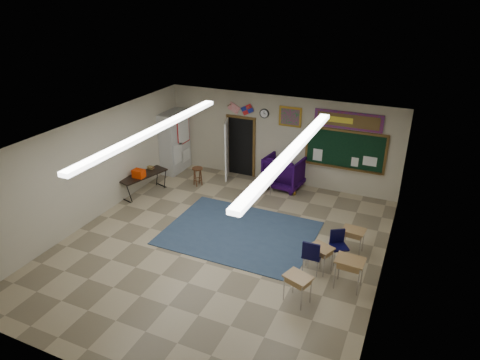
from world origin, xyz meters
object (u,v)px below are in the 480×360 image
at_px(wingback_armchair, 285,171).
at_px(folding_table, 144,183).
at_px(student_desk_front_left, 320,257).
at_px(wooden_stool, 198,176).
at_px(student_desk_front_right, 353,239).

relative_size(wingback_armchair, folding_table, 0.71).
height_order(wingback_armchair, student_desk_front_left, wingback_armchair).
bearing_deg(wooden_stool, folding_table, -135.31).
bearing_deg(wooden_stool, student_desk_front_right, -18.76).
bearing_deg(folding_table, student_desk_front_left, 0.85).
xyz_separation_m(wingback_armchair, student_desk_front_left, (2.27, -4.06, -0.19)).
bearing_deg(wingback_armchair, folding_table, 37.70).
bearing_deg(folding_table, wingback_armchair, 46.51).
relative_size(wingback_armchair, student_desk_front_right, 1.83).
xyz_separation_m(folding_table, wooden_stool, (1.29, 1.27, -0.04)).
xyz_separation_m(wingback_armchair, wooden_stool, (-2.73, -1.11, -0.23)).
height_order(wingback_armchair, student_desk_front_right, wingback_armchair).
bearing_deg(wingback_armchair, student_desk_front_right, 140.27).
distance_m(student_desk_front_right, folding_table, 6.87).
height_order(student_desk_front_right, wooden_stool, student_desk_front_right).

